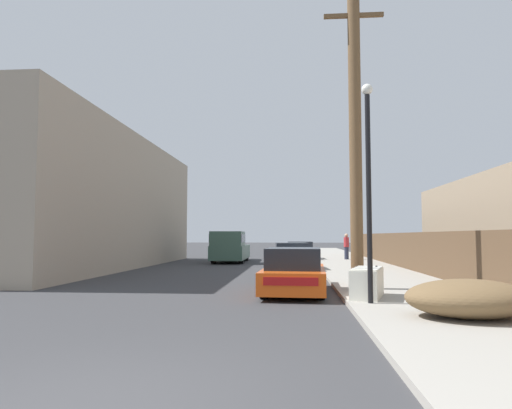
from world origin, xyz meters
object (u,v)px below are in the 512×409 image
discarded_fridge (367,282)px  pickup_truck (230,247)px  street_lamp (369,175)px  pedestrian (346,246)px  parked_sports_car_red (294,273)px  utility_pole (355,132)px  brush_pile (469,298)px  car_parked_mid (291,257)px  car_parked_far (300,251)px

discarded_fridge → pickup_truck: 17.55m
discarded_fridge → street_lamp: street_lamp is taller
street_lamp → pedestrian: bearing=85.0°
parked_sports_car_red → utility_pole: (1.85, 0.39, 4.18)m
parked_sports_car_red → brush_pile: parked_sports_car_red is taller
car_parked_mid → pickup_truck: 7.35m
parked_sports_car_red → street_lamp: bearing=-53.2°
parked_sports_car_red → utility_pole: 4.59m
parked_sports_car_red → utility_pole: utility_pole is taller
brush_pile → utility_pole: bearing=106.8°
brush_pile → parked_sports_car_red: bearing=127.2°
parked_sports_car_red → car_parked_far: parked_sports_car_red is taller
street_lamp → car_parked_mid: bearing=99.3°
car_parked_mid → car_parked_far: bearing=83.3°
discarded_fridge → car_parked_far: size_ratio=0.41×
discarded_fridge → parked_sports_car_red: (-1.83, 1.55, 0.11)m
pickup_truck → street_lamp: size_ratio=1.10×
pedestrian → car_parked_mid: bearing=-113.0°
discarded_fridge → car_parked_far: (-1.42, 19.78, 0.11)m
pickup_truck → brush_pile: (7.25, -19.32, -0.48)m
parked_sports_car_red → car_parked_mid: (-0.12, 8.76, 0.03)m
discarded_fridge → brush_pile: bearing=-46.4°
utility_pole → car_parked_far: bearing=94.6°
parked_sports_car_red → street_lamp: street_lamp is taller
car_parked_mid → brush_pile: car_parked_mid is taller
utility_pole → pedestrian: bearing=84.5°
pickup_truck → utility_pole: (5.83, -14.62, 3.82)m
car_parked_mid → parked_sports_car_red: bearing=-92.7°
pickup_truck → pedestrian: 7.76m
pickup_truck → street_lamp: bearing=107.2°
car_parked_mid → pedestrian: 9.19m
utility_pole → brush_pile: utility_pole is taller
utility_pole → street_lamp: bearing=-92.2°
parked_sports_car_red → discarded_fridge: bearing=-37.8°
street_lamp → parked_sports_car_red: bearing=124.3°
car_parked_far → pickup_truck: bearing=-145.4°
car_parked_far → car_parked_mid: bearing=-94.9°
discarded_fridge → street_lamp: (-0.09, -1.00, 2.58)m
brush_pile → pedestrian: bearing=89.5°
parked_sports_car_red → pickup_truck: pickup_truck is taller
brush_pile → discarded_fridge: bearing=117.6°
discarded_fridge → street_lamp: bearing=-78.8°
parked_sports_car_red → pickup_truck: size_ratio=0.77×
car_parked_mid → brush_pile: bearing=-79.0°
pedestrian → brush_pile: bearing=-90.5°
discarded_fridge → car_parked_mid: bearing=116.7°
street_lamp → pedestrian: size_ratio=3.03×
car_parked_far → street_lamp: bearing=-88.0°
utility_pole → street_lamp: 3.40m
pickup_truck → street_lamp: (5.72, -17.56, 2.11)m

